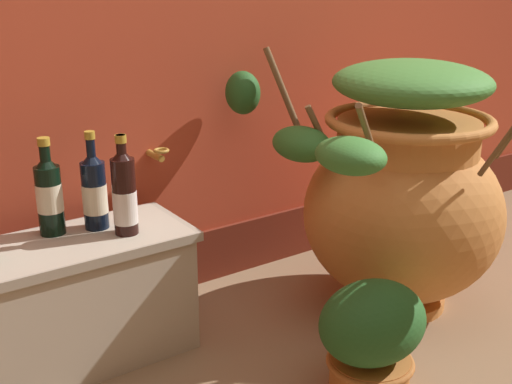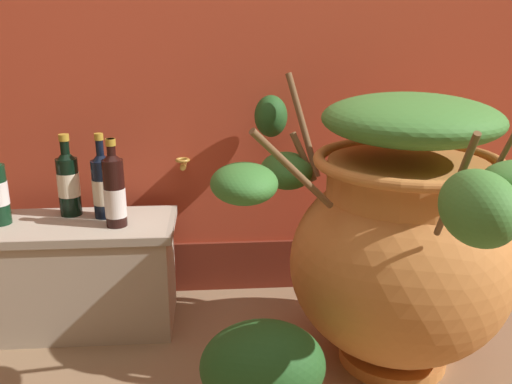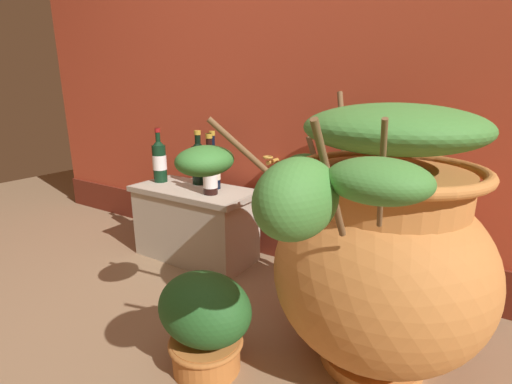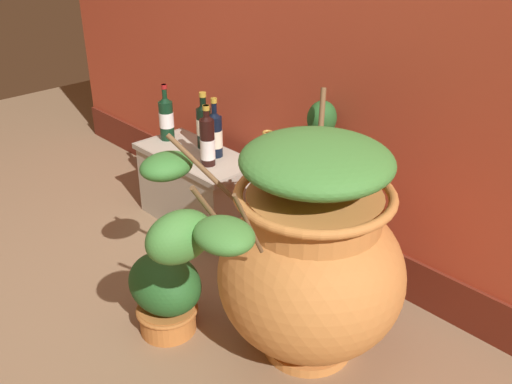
% 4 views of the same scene
% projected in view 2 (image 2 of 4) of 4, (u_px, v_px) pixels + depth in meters
% --- Properties ---
extents(terracotta_urn, '(0.96, 1.21, 0.94)m').
position_uv_depth(terracotta_urn, '(399.00, 239.00, 1.77)').
color(terracotta_urn, '#CC7F3D').
rests_on(terracotta_urn, ground_plane).
extents(stone_ledge, '(0.71, 0.34, 0.41)m').
position_uv_depth(stone_ledge, '(81.00, 271.00, 2.07)').
color(stone_ledge, '#B2A893').
rests_on(stone_ledge, ground_plane).
extents(wine_bottle_left, '(0.08, 0.08, 0.31)m').
position_uv_depth(wine_bottle_left, '(68.00, 180.00, 2.05)').
color(wine_bottle_left, black).
rests_on(wine_bottle_left, stone_ledge).
extents(wine_bottle_middle, '(0.08, 0.08, 0.32)m').
position_uv_depth(wine_bottle_middle, '(114.00, 190.00, 1.94)').
color(wine_bottle_middle, black).
rests_on(wine_bottle_middle, stone_ledge).
extents(wine_bottle_back, '(0.08, 0.08, 0.32)m').
position_uv_depth(wine_bottle_back, '(103.00, 184.00, 2.03)').
color(wine_bottle_back, black).
rests_on(wine_bottle_back, stone_ledge).
extents(potted_shrub, '(0.34, 0.27, 0.36)m').
position_uv_depth(potted_shrub, '(263.00, 380.00, 1.49)').
color(potted_shrub, '#C17033').
rests_on(potted_shrub, ground_plane).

